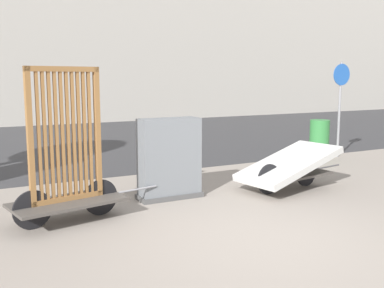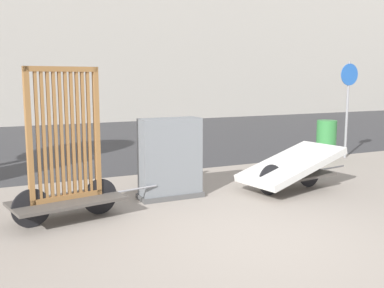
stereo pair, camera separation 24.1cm
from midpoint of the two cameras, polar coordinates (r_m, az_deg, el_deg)
ground_plane at (r=5.68m, az=7.38°, el=-12.01°), size 60.00×60.00×0.00m
road_strip at (r=14.45m, az=-14.97°, el=0.32°), size 56.00×10.83×0.01m
bike_cart_with_bedframe at (r=6.39m, az=-16.60°, el=-3.31°), size 2.25×1.06×2.12m
bike_cart_with_mattress at (r=8.08m, az=11.35°, el=-2.79°), size 2.41×1.25×0.76m
utility_cabinet at (r=7.37m, az=-3.83°, el=-2.18°), size 1.07×0.44×1.32m
trash_bin at (r=11.30m, az=15.30°, el=1.31°), size 0.47×0.47×0.96m
sign_post at (r=11.65m, az=17.75°, el=5.80°), size 0.52×0.06×2.36m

